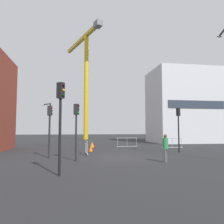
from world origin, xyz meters
TOP-DOWN VIEW (x-y plane):
  - ground at (0.00, 0.00)m, footprint 160.00×160.00m
  - office_block at (13.59, 17.74)m, footprint 10.08×7.87m
  - construction_crane at (-1.22, 31.62)m, footprint 7.07×17.75m
  - streetlamp_short at (-6.29, 11.60)m, footprint 1.18×1.18m
  - traffic_light_corner at (5.75, 3.12)m, footprint 0.30×0.39m
  - traffic_light_verge at (-3.18, -0.99)m, footprint 0.39×0.34m
  - traffic_light_near at (-5.04, 0.86)m, footprint 0.39×0.29m
  - traffic_light_far at (-3.90, -5.66)m, footprint 0.37×0.36m
  - pedestrian_walking at (2.23, -2.44)m, footprint 0.34×0.34m
  - safety_barrier_left_run at (2.55, 9.44)m, footprint 2.46×0.29m
  - safety_barrier_front at (-2.33, 2.69)m, footprint 0.13×2.10m
  - safety_barrier_mid_span at (6.97, 7.29)m, footprint 2.39×0.10m
  - traffic_cone_by_barrier at (-1.84, 4.93)m, footprint 0.55×0.55m
  - traffic_cone_striped at (-1.38, 9.44)m, footprint 0.67×0.67m

SIDE VIEW (x-z plane):
  - ground at x=0.00m, z-range 0.00..0.00m
  - traffic_cone_by_barrier at x=-1.84m, z-range -0.02..0.53m
  - traffic_cone_striped at x=-1.38m, z-range -0.02..0.65m
  - safety_barrier_front at x=-2.33m, z-range 0.02..1.10m
  - safety_barrier_mid_span at x=6.97m, z-range 0.02..1.10m
  - safety_barrier_left_run at x=2.55m, z-range 0.02..1.10m
  - pedestrian_walking at x=2.23m, z-range 0.14..1.84m
  - traffic_light_verge at x=-3.18m, z-range 0.65..4.29m
  - traffic_light_near at x=-5.04m, z-range 0.65..4.33m
  - traffic_light_corner at x=5.75m, z-range 0.67..4.56m
  - traffic_light_far at x=-3.90m, z-range 0.69..4.75m
  - streetlamp_short at x=-6.29m, z-range 0.57..5.65m
  - office_block at x=13.59m, z-range 0.00..11.25m
  - construction_crane at x=-1.22m, z-range 3.85..26.26m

